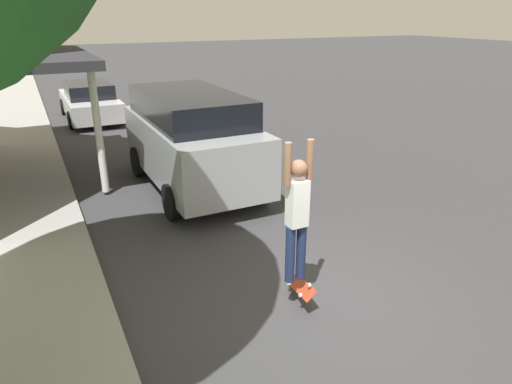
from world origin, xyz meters
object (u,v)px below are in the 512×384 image
object	(u,v)px
skateboarder	(297,212)
skateboard	(301,287)
suv_parked	(192,138)
car_down_street	(90,101)

from	to	relation	value
skateboarder	skateboard	distance (m)	1.20
suv_parked	car_down_street	xyz separation A→B (m)	(-1.06, 8.75, -0.51)
skateboarder	car_down_street	bearing A→B (deg)	93.12
car_down_street	skateboarder	world-z (taller)	skateboarder
car_down_street	skateboard	distance (m)	13.80
car_down_street	skateboarder	distance (m)	13.85
skateboard	car_down_street	bearing A→B (deg)	93.70
suv_parked	skateboarder	world-z (taller)	skateboarder
suv_parked	skateboard	xyz separation A→B (m)	(-0.17, -5.02, -0.94)
suv_parked	skateboarder	size ratio (longest dim) A/B	2.39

